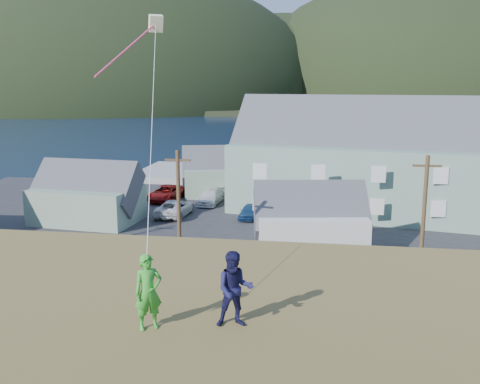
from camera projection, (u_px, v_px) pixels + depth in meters
name	position (u px, v px, depth m)	size (l,w,h in m)	color
ground	(231.00, 294.00, 31.93)	(900.00, 900.00, 0.00)	#0A1638
grass_strip	(225.00, 307.00, 29.98)	(110.00, 8.00, 0.10)	#4C3D19
waterfront_lot	(262.00, 222.00, 48.38)	(72.00, 36.00, 0.12)	#28282B
wharf	(237.00, 174.00, 71.47)	(26.00, 14.00, 0.90)	gray
far_shore	(315.00, 101.00, 351.38)	(900.00, 320.00, 2.00)	black
far_hills	(378.00, 102.00, 296.89)	(760.00, 265.00, 143.00)	black
lodge	(440.00, 163.00, 49.06)	(40.02, 18.03, 13.60)	slate
shed_palegreen_near	(87.00, 195.00, 47.74)	(9.94, 6.83, 6.81)	slate
shed_white	(310.00, 221.00, 38.91)	(8.92, 6.66, 6.50)	silver
shed_palegreen_far	(227.00, 172.00, 59.93)	(11.08, 7.95, 6.72)	gray
utility_poles	(170.00, 213.00, 33.09)	(29.18, 0.24, 9.38)	#47331E
parked_cars	(181.00, 199.00, 54.11)	(26.58, 12.36, 1.58)	#2F5876
kite_flyer_green	(148.00, 292.00, 11.35)	(0.60, 0.40, 1.65)	green
kite_flyer_navy	(235.00, 289.00, 11.47)	(0.82, 0.64, 1.68)	#17163F
kite_rig	(151.00, 30.00, 17.85)	(1.70, 4.29, 9.92)	#F0EBB6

